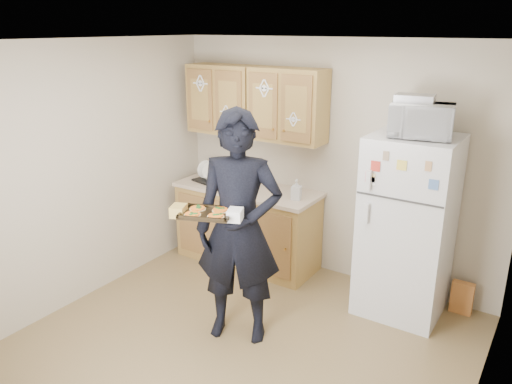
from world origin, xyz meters
TOP-DOWN VIEW (x-y plane):
  - floor at (0.00, 0.00)m, footprint 3.60×3.60m
  - ceiling at (0.00, 0.00)m, footprint 3.60×3.60m
  - wall_back at (0.00, 1.80)m, footprint 3.60×0.04m
  - wall_front at (0.00, -1.80)m, footprint 3.60×0.04m
  - wall_left at (-1.80, 0.00)m, footprint 0.04×3.60m
  - wall_right at (1.80, 0.00)m, footprint 0.04×3.60m
  - refrigerator at (0.95, 1.43)m, footprint 0.75×0.70m
  - base_cabinet at (-0.85, 1.48)m, footprint 1.60×0.60m
  - countertop at (-0.85, 1.48)m, footprint 1.64×0.64m
  - upper_cab_left at (-1.25, 1.61)m, footprint 0.80×0.33m
  - upper_cab_right at (-0.43, 1.61)m, footprint 0.80×0.33m
  - cereal_box at (1.47, 1.67)m, footprint 0.20×0.07m
  - person at (-0.11, 0.26)m, footprint 0.85×0.72m
  - baking_tray at (-0.23, -0.02)m, footprint 0.48×0.42m
  - pizza_front_left at (-0.29, -0.11)m, footprint 0.13×0.13m
  - pizza_front_right at (-0.11, -0.05)m, footprint 0.13×0.13m
  - pizza_back_left at (-0.34, 0.01)m, footprint 0.13×0.13m
  - pizza_back_right at (-0.16, 0.08)m, footprint 0.13×0.13m
  - microwave at (0.99, 1.38)m, footprint 0.57×0.44m
  - foil_pan at (0.91, 1.41)m, footprint 0.35×0.26m
  - dish_rack at (-1.31, 1.44)m, footprint 0.44×0.36m
  - bowl at (-1.28, 1.44)m, footprint 0.23×0.23m
  - soap_bottle at (-0.20, 1.42)m, footprint 0.12×0.12m

SIDE VIEW (x-z plane):
  - floor at x=0.00m, z-range 0.00..0.00m
  - cereal_box at x=1.47m, z-range 0.00..0.32m
  - base_cabinet at x=-0.85m, z-range 0.00..0.86m
  - refrigerator at x=0.95m, z-range 0.00..1.70m
  - countertop at x=-0.85m, z-range 0.86..0.90m
  - bowl at x=-1.28m, z-range 0.92..0.97m
  - dish_rack at x=-1.31m, z-range 0.90..1.05m
  - person at x=-0.11m, z-range 0.00..2.00m
  - soap_bottle at x=-0.20m, z-range 0.90..1.11m
  - baking_tray at x=-0.23m, z-range 1.18..1.22m
  - pizza_front_left at x=-0.29m, z-range 1.21..1.22m
  - pizza_front_right at x=-0.11m, z-range 1.21..1.22m
  - pizza_back_left at x=-0.34m, z-range 1.21..1.22m
  - pizza_back_right at x=-0.16m, z-range 1.21..1.22m
  - wall_back at x=0.00m, z-range 0.00..2.50m
  - wall_front at x=0.00m, z-range 0.00..2.50m
  - wall_left at x=-1.80m, z-range 0.00..2.50m
  - wall_right at x=1.80m, z-range 0.00..2.50m
  - upper_cab_left at x=-1.25m, z-range 1.45..2.20m
  - upper_cab_right at x=-0.43m, z-range 1.45..2.20m
  - microwave at x=0.99m, z-range 1.70..1.99m
  - foil_pan at x=0.91m, z-range 1.99..2.05m
  - ceiling at x=0.00m, z-range 2.50..2.50m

